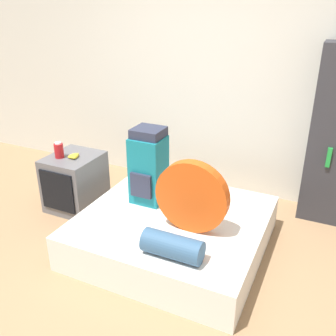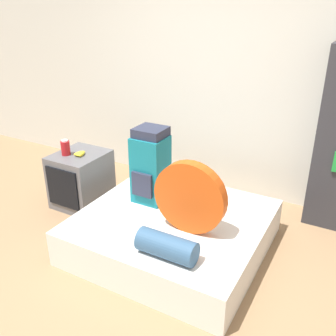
{
  "view_description": "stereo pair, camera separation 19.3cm",
  "coord_description": "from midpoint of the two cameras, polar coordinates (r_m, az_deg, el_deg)",
  "views": [
    {
      "loc": [
        1.28,
        -1.99,
        2.06
      ],
      "look_at": [
        0.06,
        0.61,
        0.77
      ],
      "focal_mm": 40.0,
      "sensor_mm": 36.0,
      "label": 1
    },
    {
      "loc": [
        1.45,
        -1.9,
        2.06
      ],
      "look_at": [
        0.06,
        0.61,
        0.77
      ],
      "focal_mm": 40.0,
      "sensor_mm": 36.0,
      "label": 2
    }
  ],
  "objects": [
    {
      "name": "tent_bag",
      "position": [
        3.0,
        1.83,
        -4.41
      ],
      "size": [
        0.61,
        0.1,
        0.61
      ],
      "color": "#D14C14",
      "rests_on": "bed"
    },
    {
      "name": "bed",
      "position": [
        3.42,
        -0.83,
        -9.58
      ],
      "size": [
        1.57,
        1.5,
        0.32
      ],
      "color": "silver",
      "rests_on": "ground_plane"
    },
    {
      "name": "backpack",
      "position": [
        3.43,
        -4.61,
        0.19
      ],
      "size": [
        0.29,
        0.31,
        0.71
      ],
      "color": "#14707F",
      "rests_on": "bed"
    },
    {
      "name": "sleeping_roll",
      "position": [
        2.8,
        -1.35,
        -11.87
      ],
      "size": [
        0.46,
        0.18,
        0.18
      ],
      "color": "#33567A",
      "rests_on": "bed"
    },
    {
      "name": "canister",
      "position": [
        4.0,
        -17.63,
        2.57
      ],
      "size": [
        0.09,
        0.09,
        0.17
      ],
      "color": "#B2191E",
      "rests_on": "television"
    },
    {
      "name": "ground_plane",
      "position": [
        3.15,
        -7.8,
        -17.04
      ],
      "size": [
        16.0,
        16.0,
        0.0
      ],
      "primitive_type": "plane",
      "color": "#997551"
    },
    {
      "name": "wall_back",
      "position": [
        4.21,
        6.02,
        13.63
      ],
      "size": [
        8.0,
        0.05,
        2.6
      ],
      "color": "silver",
      "rests_on": "ground_plane"
    },
    {
      "name": "television",
      "position": [
        4.14,
        -15.28,
        -2.05
      ],
      "size": [
        0.5,
        0.58,
        0.59
      ],
      "color": "#5B5B60",
      "rests_on": "ground_plane"
    },
    {
      "name": "banana_bunch",
      "position": [
        3.98,
        -15.4,
        1.79
      ],
      "size": [
        0.11,
        0.14,
        0.04
      ],
      "color": "yellow",
      "rests_on": "television"
    }
  ]
}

